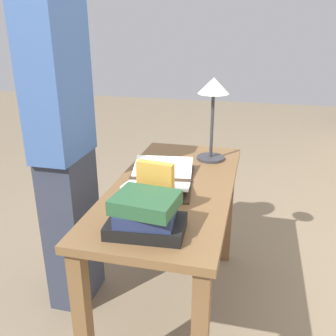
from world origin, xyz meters
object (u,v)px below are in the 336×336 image
(book_stack_tall, at_px, (145,215))
(book_standing_upright, at_px, (155,188))
(person_reader, at_px, (64,147))
(coffee_mug, at_px, (155,194))
(open_book, at_px, (160,179))
(reading_lamp, at_px, (213,98))

(book_stack_tall, height_order, book_standing_upright, book_standing_upright)
(book_stack_tall, distance_m, person_reader, 0.73)
(book_standing_upright, bearing_deg, coffee_mug, -154.39)
(open_book, bearing_deg, book_stack_tall, 0.41)
(open_book, height_order, book_standing_upright, book_standing_upright)
(open_book, bearing_deg, reading_lamp, 145.48)
(book_standing_upright, height_order, coffee_mug, book_standing_upright)
(open_book, distance_m, coffee_mug, 0.24)
(book_standing_upright, xyz_separation_m, person_reader, (-0.30, -0.56, 0.03))
(person_reader, bearing_deg, book_standing_upright, -118.07)
(book_stack_tall, bearing_deg, book_standing_upright, -179.09)
(open_book, height_order, reading_lamp, reading_lamp)
(book_stack_tall, bearing_deg, reading_lamp, 171.05)
(open_book, bearing_deg, book_standing_upright, 4.04)
(book_standing_upright, distance_m, person_reader, 0.64)
(coffee_mug, bearing_deg, book_stack_tall, 5.87)
(open_book, height_order, coffee_mug, coffee_mug)
(book_stack_tall, xyz_separation_m, coffee_mug, (-0.22, -0.02, -0.02))
(book_stack_tall, relative_size, book_standing_upright, 1.37)
(open_book, relative_size, person_reader, 0.27)
(book_standing_upright, distance_m, reading_lamp, 0.74)
(open_book, relative_size, coffee_mug, 4.19)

